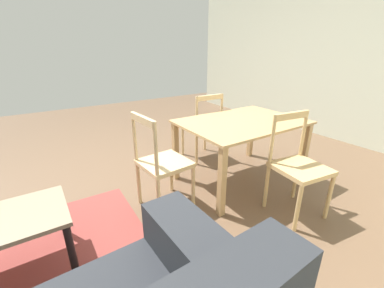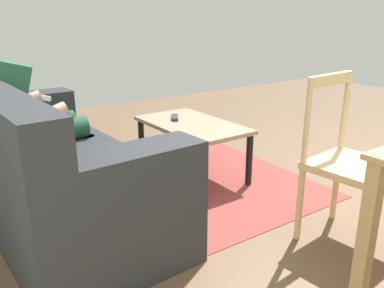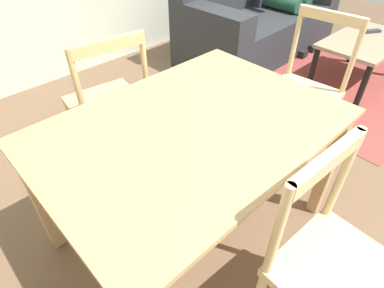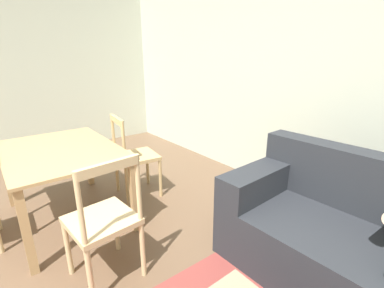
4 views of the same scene
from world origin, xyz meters
The scene contains 6 objects.
couch centered at (1.34, 2.05, 0.33)m, with size 1.93×0.91×0.88m.
person_lounging centered at (1.67, 2.08, 0.62)m, with size 0.60×0.93×1.19m.
coffee_table centered at (1.42, 0.90, 0.37)m, with size 0.92×0.54×0.43m.
tv_remote centered at (1.61, 0.94, 0.45)m, with size 0.05×0.17×0.02m, color #2D2D38.
dining_chair_facing_couch centered at (0.13, 0.77, 0.46)m, with size 0.45×0.45×0.94m.
area_rug centered at (1.42, 0.90, 0.00)m, with size 2.00×1.40×0.01m, color brown.
Camera 2 is at (-1.02, 2.65, 1.24)m, focal length 37.26 mm.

